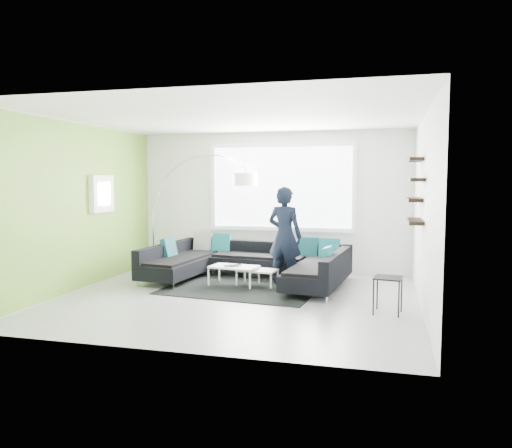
{
  "coord_description": "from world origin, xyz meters",
  "views": [
    {
      "loc": [
        2.21,
        -7.34,
        1.86
      ],
      "look_at": [
        0.08,
        0.9,
        1.09
      ],
      "focal_mm": 35.0,
      "sensor_mm": 36.0,
      "label": 1
    }
  ],
  "objects_px": {
    "sectional_sofa": "(247,264)",
    "person": "(285,236)",
    "arc_lamp": "(153,212)",
    "side_table": "(388,295)",
    "laptop": "(233,266)",
    "coffee_table": "(246,276)"
  },
  "relations": [
    {
      "from": "side_table",
      "to": "person",
      "type": "relative_size",
      "value": 0.3
    },
    {
      "from": "person",
      "to": "sectional_sofa",
      "type": "bearing_deg",
      "value": 14.84
    },
    {
      "from": "laptop",
      "to": "arc_lamp",
      "type": "bearing_deg",
      "value": 114.69
    },
    {
      "from": "arc_lamp",
      "to": "coffee_table",
      "type": "bearing_deg",
      "value": -33.78
    },
    {
      "from": "side_table",
      "to": "sectional_sofa",
      "type": "bearing_deg",
      "value": 147.99
    },
    {
      "from": "person",
      "to": "laptop",
      "type": "height_order",
      "value": "person"
    },
    {
      "from": "sectional_sofa",
      "to": "arc_lamp",
      "type": "distance_m",
      "value": 2.57
    },
    {
      "from": "arc_lamp",
      "to": "laptop",
      "type": "relative_size",
      "value": 6.19
    },
    {
      "from": "arc_lamp",
      "to": "person",
      "type": "relative_size",
      "value": 1.37
    },
    {
      "from": "sectional_sofa",
      "to": "person",
      "type": "relative_size",
      "value": 2.1
    },
    {
      "from": "arc_lamp",
      "to": "laptop",
      "type": "xyz_separation_m",
      "value": [
        2.13,
        -1.26,
        -0.83
      ]
    },
    {
      "from": "sectional_sofa",
      "to": "coffee_table",
      "type": "distance_m",
      "value": 0.31
    },
    {
      "from": "sectional_sofa",
      "to": "side_table",
      "type": "distance_m",
      "value": 2.89
    },
    {
      "from": "sectional_sofa",
      "to": "coffee_table",
      "type": "xyz_separation_m",
      "value": [
        0.05,
        -0.27,
        -0.15
      ]
    },
    {
      "from": "sectional_sofa",
      "to": "person",
      "type": "bearing_deg",
      "value": 5.43
    },
    {
      "from": "person",
      "to": "laptop",
      "type": "bearing_deg",
      "value": 39.89
    },
    {
      "from": "coffee_table",
      "to": "laptop",
      "type": "height_order",
      "value": "laptop"
    },
    {
      "from": "arc_lamp",
      "to": "person",
      "type": "bearing_deg",
      "value": -24.07
    },
    {
      "from": "sectional_sofa",
      "to": "person",
      "type": "distance_m",
      "value": 0.88
    },
    {
      "from": "sectional_sofa",
      "to": "person",
      "type": "xyz_separation_m",
      "value": [
        0.69,
        -0.0,
        0.54
      ]
    },
    {
      "from": "coffee_table",
      "to": "arc_lamp",
      "type": "relative_size",
      "value": 0.45
    },
    {
      "from": "coffee_table",
      "to": "side_table",
      "type": "xyz_separation_m",
      "value": [
        2.4,
        -1.26,
        0.08
      ]
    }
  ]
}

